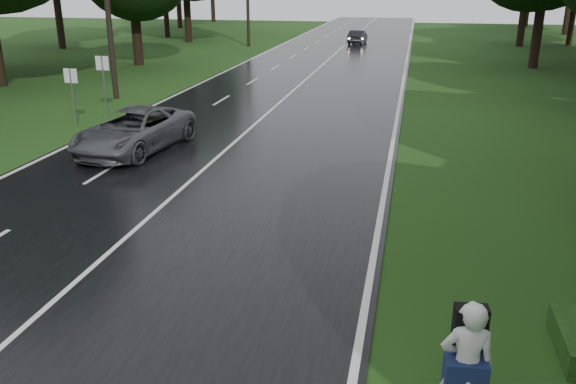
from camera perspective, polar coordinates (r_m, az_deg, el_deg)
name	(u,v)px	position (r m, az deg, el deg)	size (l,w,h in m)	color
ground	(41,315)	(11.99, -22.64, -10.82)	(160.00, 160.00, 0.00)	#1E4314
road	(280,103)	(29.61, -0.81, 8.54)	(12.00, 140.00, 0.04)	black
lane_center	(280,103)	(29.60, -0.81, 8.59)	(0.12, 140.00, 0.01)	silver
grey_car	(134,130)	(21.68, -14.56, 5.75)	(2.43, 5.28, 1.47)	#4C4E51
far_car	(358,37)	(58.00, 6.70, 14.58)	(1.30, 3.72, 1.23)	black
hitchhiker	(466,371)	(8.54, 16.68, -16.11)	(0.75, 0.69, 1.96)	silver
utility_pole_mid	(117,98)	(32.12, -16.14, 8.62)	(1.80, 0.28, 10.88)	black
utility_pole_far	(249,46)	(55.69, -3.79, 13.78)	(1.80, 0.28, 9.63)	black
road_sign_a	(77,127)	(26.35, -19.62, 5.93)	(0.57, 0.10, 2.39)	white
road_sign_b	(107,113)	(28.56, -16.95, 7.23)	(0.62, 0.10, 2.58)	white
tree_left_d	(3,86)	(38.31, -25.70, 9.17)	(10.29, 10.29, 16.08)	black
tree_left_e	(139,65)	(44.73, -14.09, 11.77)	(7.56, 7.56, 11.81)	black
tree_left_f	(189,42)	(60.32, -9.49, 14.02)	(9.25, 9.25, 14.45)	black
tree_right_e	(532,68)	(45.15, 22.42, 10.96)	(8.98, 8.98, 14.04)	black
tree_right_f	(519,46)	(59.55, 21.31, 12.91)	(9.29, 9.29, 14.52)	black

